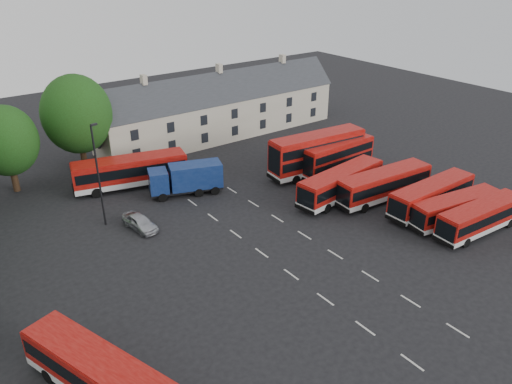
# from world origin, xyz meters

# --- Properties ---
(ground) EXTENTS (140.00, 140.00, 0.00)m
(ground) POSITION_xyz_m (0.00, 0.00, 0.00)
(ground) COLOR black
(ground) RESTS_ON ground
(lane_markings) EXTENTS (5.15, 33.80, 0.01)m
(lane_markings) POSITION_xyz_m (2.50, 2.00, 0.01)
(lane_markings) COLOR beige
(lane_markings) RESTS_ON ground
(terrace_houses) EXTENTS (35.70, 7.13, 10.06)m
(terrace_houses) POSITION_xyz_m (14.00, 30.00, 3.86)
(terrace_houses) COLOR beige
(terrace_houses) RESTS_ON ground
(bus_row_a) EXTENTS (10.29, 3.02, 2.87)m
(bus_row_a) POSITION_xyz_m (18.45, -7.25, 1.73)
(bus_row_a) COLOR silver
(bus_row_a) RESTS_ON ground
(bus_row_b) EXTENTS (10.14, 3.83, 2.80)m
(bus_row_b) POSITION_xyz_m (18.19, -4.81, 1.68)
(bus_row_b) COLOR silver
(bus_row_b) RESTS_ON ground
(bus_row_c) EXTENTS (10.77, 2.56, 3.04)m
(bus_row_c) POSITION_xyz_m (18.43, -1.86, 1.83)
(bus_row_c) COLOR silver
(bus_row_c) RESTS_ON ground
(bus_row_d) EXTENTS (11.49, 3.50, 3.20)m
(bus_row_d) POSITION_xyz_m (16.50, 2.67, 1.92)
(bus_row_d) COLOR silver
(bus_row_d) RESTS_ON ground
(bus_row_e) EXTENTS (11.46, 3.86, 3.18)m
(bus_row_e) POSITION_xyz_m (13.17, 5.55, 1.91)
(bus_row_e) COLOR silver
(bus_row_e) RESTS_ON ground
(bus_dd_south) EXTENTS (9.76, 2.45, 3.98)m
(bus_dd_south) POSITION_xyz_m (17.38, 10.29, 2.27)
(bus_dd_south) COLOR silver
(bus_dd_south) RESTS_ON ground
(bus_dd_north) EXTENTS (12.10, 3.90, 4.88)m
(bus_dd_north) POSITION_xyz_m (15.59, 11.89, 2.78)
(bus_dd_north) COLOR silver
(bus_dd_north) RESTS_ON ground
(bus_west) EXTENTS (5.92, 11.23, 3.11)m
(bus_west) POSITION_xyz_m (-16.94, -4.73, 1.87)
(bus_west) COLOR silver
(bus_west) RESTS_ON ground
(bus_north) EXTENTS (12.54, 5.65, 3.46)m
(bus_north) POSITION_xyz_m (-3.44, 21.37, 2.08)
(bus_north) COLOR silver
(bus_north) RESTS_ON ground
(box_truck) EXTENTS (8.06, 4.82, 3.37)m
(box_truck) POSITION_xyz_m (0.67, 16.13, 1.89)
(box_truck) COLOR black
(box_truck) RESTS_ON ground
(silver_car) EXTENTS (2.36, 4.48, 1.45)m
(silver_car) POSITION_xyz_m (-6.69, 12.18, 0.73)
(silver_car) COLOR #B5B8BE
(silver_car) RESTS_ON ground
(lamppost) EXTENTS (0.70, 0.35, 10.08)m
(lamppost) POSITION_xyz_m (-9.02, 14.95, 5.38)
(lamppost) COLOR black
(lamppost) RESTS_ON ground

